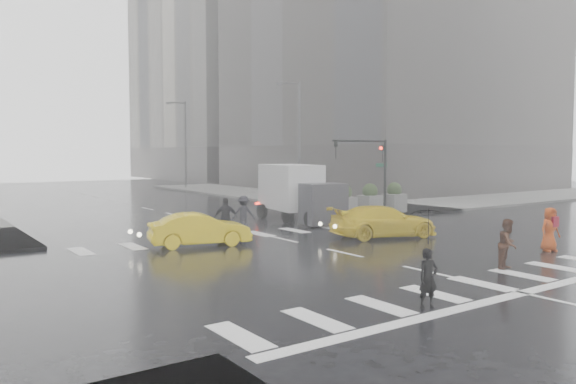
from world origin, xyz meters
TOP-DOWN VIEW (x-y plane):
  - ground at (0.00, 0.00)m, footprint 120.00×120.00m
  - sidewalk_ne at (19.50, 17.50)m, footprint 35.00×35.00m
  - building_ne at (29.00, 27.00)m, footprint 26.05×26.05m
  - building_ne_far at (29.00, 56.00)m, footprint 26.05×26.05m
  - road_markings at (0.00, 0.00)m, footprint 18.00×48.00m
  - traffic_signal_pole at (9.01, 8.01)m, footprint 4.45×0.42m
  - street_lamp_near at (10.87, 18.00)m, footprint 2.15×0.22m
  - street_lamp_far at (10.87, 38.00)m, footprint 2.15×0.22m
  - planter_west at (7.00, 8.20)m, footprint 1.10×1.10m
  - planter_mid at (9.00, 8.20)m, footprint 1.10×1.10m
  - planter_east at (11.00, 8.20)m, footprint 1.10×1.10m
  - pedestrian_black at (-3.19, -6.80)m, footprint 1.14×1.16m
  - pedestrian_brown at (2.46, -5.20)m, footprint 0.92×0.79m
  - pedestrian_orange at (6.66, -4.18)m, footprint 0.93×0.73m
  - pedestrian_far_a at (-1.90, 5.72)m, footprint 1.23×1.04m
  - pedestrian_far_b at (-0.25, 7.01)m, footprint 1.25×1.15m
  - taxi_mid at (-3.72, 4.56)m, footprint 4.24×2.32m
  - taxi_rear at (3.99, 2.00)m, footprint 4.65×3.08m
  - box_truck at (4.24, 8.73)m, footprint 2.17×5.79m

SIDE VIEW (x-z plane):
  - ground at x=0.00m, z-range 0.00..0.00m
  - road_markings at x=0.00m, z-range 0.00..0.01m
  - sidewalk_ne at x=19.50m, z-range 0.00..0.15m
  - taxi_mid at x=-3.72m, z-range 0.00..1.33m
  - taxi_rear at x=3.99m, z-range 0.00..1.40m
  - pedestrian_brown at x=2.46m, z-range 0.00..1.63m
  - pedestrian_orange at x=6.66m, z-range 0.01..1.69m
  - pedestrian_far_b at x=-0.25m, z-range 0.00..1.71m
  - pedestrian_far_a at x=-1.90m, z-range 0.00..1.80m
  - planter_west at x=7.00m, z-range 0.08..1.88m
  - planter_mid at x=9.00m, z-range 0.08..1.88m
  - planter_east at x=11.00m, z-range 0.08..1.88m
  - box_truck at x=4.24m, z-range 0.10..3.18m
  - pedestrian_black at x=-3.19m, z-range 0.47..2.90m
  - traffic_signal_pole at x=9.01m, z-range 0.97..5.47m
  - street_lamp_near at x=10.87m, z-range 0.45..9.45m
  - street_lamp_far at x=10.87m, z-range 0.45..9.45m
  - building_ne_far at x=29.00m, z-range -1.73..34.27m
  - building_ne at x=29.00m, z-range -1.79..40.21m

